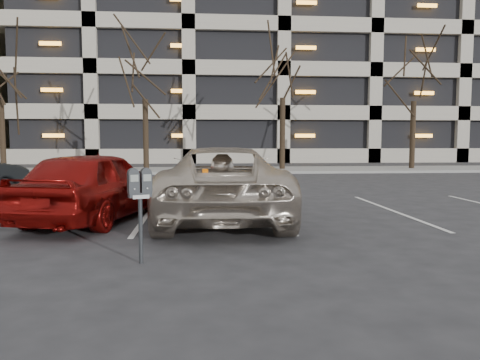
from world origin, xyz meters
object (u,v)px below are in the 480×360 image
at_px(tree_b, 144,55).
at_px(tree_d, 415,59).
at_px(tree_c, 283,53).
at_px(suv_silver, 222,183).
at_px(car_red, 95,185).
at_px(parking_meter, 140,192).

xyz_separation_m(tree_b, tree_d, (14.00, 0.00, 0.00)).
xyz_separation_m(tree_c, tree_d, (7.00, 0.00, -0.21)).
xyz_separation_m(suv_silver, car_red, (-2.58, -0.01, -0.03)).
xyz_separation_m(tree_b, parking_meter, (1.98, -17.85, -4.90)).
height_order(tree_c, tree_d, tree_c).
distance_m(tree_d, car_red, 20.33).
distance_m(tree_b, suv_silver, 15.63).
distance_m(tree_d, parking_meter, 22.07).
bearing_deg(car_red, tree_c, -98.98).
distance_m(tree_b, tree_d, 14.00).
bearing_deg(suv_silver, tree_b, -76.38).
xyz_separation_m(parking_meter, car_red, (-1.34, 3.42, -0.24)).
bearing_deg(tree_b, car_red, -87.49).
relative_size(tree_b, parking_meter, 6.49).
bearing_deg(car_red, parking_meter, 126.30).
bearing_deg(parking_meter, tree_c, 51.64).
bearing_deg(tree_c, car_red, -113.81).
distance_m(tree_c, parking_meter, 19.23).
height_order(tree_c, car_red, tree_c).
relative_size(tree_c, parking_meter, 6.72).
bearing_deg(tree_d, car_red, -132.81).
bearing_deg(tree_b, tree_d, 0.00).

